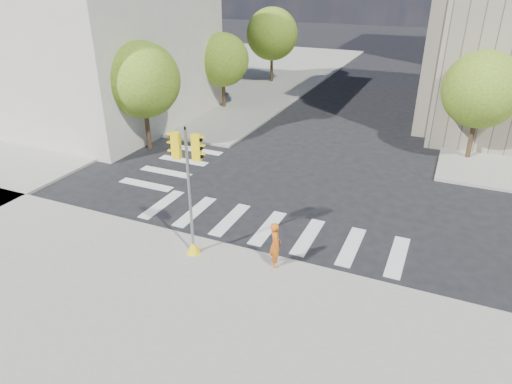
# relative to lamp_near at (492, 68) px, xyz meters

# --- Properties ---
(ground) EXTENTS (160.00, 160.00, 0.00)m
(ground) POSITION_rel_lamp_near_xyz_m (-8.00, -14.00, -4.58)
(ground) COLOR black
(ground) RESTS_ON ground
(sidewalk_far_left) EXTENTS (28.00, 40.00, 0.15)m
(sidewalk_far_left) POSITION_rel_lamp_near_xyz_m (-28.00, 12.00, -4.50)
(sidewalk_far_left) COLOR gray
(sidewalk_far_left) RESTS_ON ground
(classical_building) EXTENTS (19.00, 15.00, 12.70)m
(classical_building) POSITION_rel_lamp_near_xyz_m (-28.00, -6.00, 1.86)
(classical_building) COLOR beige
(classical_building) RESTS_ON ground
(tree_lw_near) EXTENTS (4.40, 4.40, 6.41)m
(tree_lw_near) POSITION_rel_lamp_near_xyz_m (-18.50, -10.00, -0.38)
(tree_lw_near) COLOR #382616
(tree_lw_near) RESTS_ON ground
(tree_lw_mid) EXTENTS (4.00, 4.00, 5.77)m
(tree_lw_mid) POSITION_rel_lamp_near_xyz_m (-18.50, 0.00, -0.82)
(tree_lw_mid) COLOR #382616
(tree_lw_mid) RESTS_ON ground
(tree_lw_far) EXTENTS (4.80, 4.80, 6.95)m
(tree_lw_far) POSITION_rel_lamp_near_xyz_m (-18.50, 10.00, -0.04)
(tree_lw_far) COLOR #382616
(tree_lw_far) RESTS_ON ground
(tree_re_near) EXTENTS (4.20, 4.20, 6.16)m
(tree_re_near) POSITION_rel_lamp_near_xyz_m (-0.50, -4.00, -0.53)
(tree_re_near) COLOR #382616
(tree_re_near) RESTS_ON ground
(tree_re_mid) EXTENTS (4.60, 4.60, 6.66)m
(tree_re_mid) POSITION_rel_lamp_near_xyz_m (-0.50, 8.00, -0.23)
(tree_re_mid) COLOR #382616
(tree_re_mid) RESTS_ON ground
(tree_re_far) EXTENTS (4.00, 4.00, 5.88)m
(tree_re_far) POSITION_rel_lamp_near_xyz_m (-0.50, 20.00, -0.71)
(tree_re_far) COLOR #382616
(tree_re_far) RESTS_ON ground
(lamp_near) EXTENTS (0.35, 0.18, 8.11)m
(lamp_near) POSITION_rel_lamp_near_xyz_m (0.00, 0.00, 0.00)
(lamp_near) COLOR black
(lamp_near) RESTS_ON sidewalk_far_right
(lamp_far) EXTENTS (0.35, 0.18, 8.11)m
(lamp_far) POSITION_rel_lamp_near_xyz_m (0.00, 14.00, 0.00)
(lamp_far) COLOR black
(lamp_far) RESTS_ON sidewalk_far_right
(traffic_signal) EXTENTS (1.08, 0.56, 5.04)m
(traffic_signal) POSITION_rel_lamp_near_xyz_m (-9.90, -19.11, -2.27)
(traffic_signal) COLOR yellow
(traffic_signal) RESTS_ON sidewalk_near
(photographer) EXTENTS (0.70, 0.77, 1.76)m
(photographer) POSITION_rel_lamp_near_xyz_m (-6.74, -18.60, -3.55)
(photographer) COLOR #CD5D13
(photographer) RESTS_ON sidewalk_near
(planter_wall) EXTENTS (6.01, 0.83, 0.50)m
(planter_wall) POSITION_rel_lamp_near_xyz_m (-23.00, -12.56, -4.18)
(planter_wall) COLOR silver
(planter_wall) RESTS_ON sidewalk_left_near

